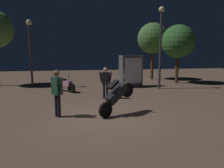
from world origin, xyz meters
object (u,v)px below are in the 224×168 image
kiosk_billboard (131,71)px  streetlamp_far (161,37)px  streetlamp_near (30,44)px  person_bystander_far (106,80)px  motorcycle_pink_parked_left (65,84)px  motorcycle_black_foreground (117,95)px  person_rider_beside (57,89)px

kiosk_billboard → streetlamp_far: bearing=128.9°
streetlamp_near → kiosk_billboard: bearing=-8.8°
person_bystander_far → streetlamp_near: (-4.23, 4.26, 1.89)m
motorcycle_pink_parked_left → person_bystander_far: bearing=0.5°
streetlamp_near → streetlamp_far: bearing=-14.0°
motorcycle_black_foreground → kiosk_billboard: size_ratio=0.78×
streetlamp_near → kiosk_billboard: (6.46, -1.00, -1.76)m
streetlamp_far → kiosk_billboard: streetlamp_far is taller
motorcycle_pink_parked_left → kiosk_billboard: (4.29, 1.03, 0.61)m
person_rider_beside → person_bystander_far: size_ratio=1.08×
person_rider_beside → motorcycle_black_foreground: bearing=137.6°
person_bystander_far → kiosk_billboard: size_ratio=0.74×
motorcycle_pink_parked_left → person_rider_beside: 4.95m
person_bystander_far → streetlamp_far: 4.97m
streetlamp_far → motorcycle_black_foreground: bearing=-127.0°
person_bystander_far → kiosk_billboard: bearing=-12.4°
motorcycle_black_foreground → person_bystander_far: 2.81m
streetlamp_far → streetlamp_near: bearing=166.0°
person_rider_beside → streetlamp_near: bearing=-112.1°
motorcycle_black_foreground → motorcycle_pink_parked_left: size_ratio=1.26×
streetlamp_far → person_rider_beside: bearing=-140.3°
motorcycle_pink_parked_left → motorcycle_black_foreground: bearing=-20.0°
person_bystander_far → streetlamp_near: 6.30m
kiosk_billboard → streetlamp_near: bearing=-27.2°
motorcycle_black_foreground → person_bystander_far: bearing=58.1°
motorcycle_black_foreground → person_rider_beside: bearing=144.8°
streetlamp_far → person_bystander_far: bearing=-149.3°
motorcycle_black_foreground → motorcycle_pink_parked_left: 5.45m
person_bystander_far → streetlamp_far: bearing=-37.4°
motorcycle_pink_parked_left → person_rider_beside: bearing=-43.0°
motorcycle_pink_parked_left → streetlamp_near: (-2.17, 2.02, 2.37)m
motorcycle_pink_parked_left → streetlamp_near: 3.80m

